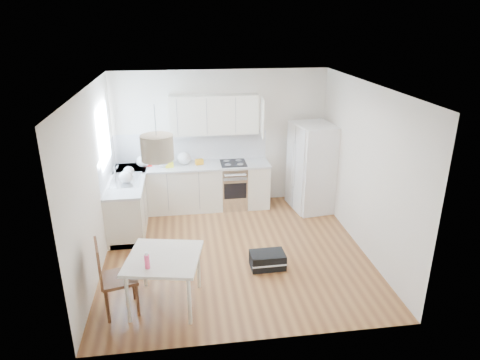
# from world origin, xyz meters

# --- Properties ---
(floor) EXTENTS (4.20, 4.20, 0.00)m
(floor) POSITION_xyz_m (0.00, 0.00, 0.00)
(floor) COLOR brown
(floor) RESTS_ON ground
(ceiling) EXTENTS (4.20, 4.20, 0.00)m
(ceiling) POSITION_xyz_m (0.00, 0.00, 2.70)
(ceiling) COLOR white
(ceiling) RESTS_ON wall_back
(wall_back) EXTENTS (4.20, 0.00, 4.20)m
(wall_back) POSITION_xyz_m (0.00, 2.10, 1.35)
(wall_back) COLOR silver
(wall_back) RESTS_ON floor
(wall_left) EXTENTS (0.00, 4.20, 4.20)m
(wall_left) POSITION_xyz_m (-2.10, 0.00, 1.35)
(wall_left) COLOR silver
(wall_left) RESTS_ON floor
(wall_right) EXTENTS (0.00, 4.20, 4.20)m
(wall_right) POSITION_xyz_m (2.10, 0.00, 1.35)
(wall_right) COLOR silver
(wall_right) RESTS_ON floor
(window_glassblock) EXTENTS (0.02, 1.00, 1.00)m
(window_glassblock) POSITION_xyz_m (-2.09, 1.15, 1.75)
(window_glassblock) COLOR #BFE0F9
(window_glassblock) RESTS_ON wall_left
(cabinets_back) EXTENTS (3.00, 0.60, 0.88)m
(cabinets_back) POSITION_xyz_m (-0.60, 1.80, 0.44)
(cabinets_back) COLOR silver
(cabinets_back) RESTS_ON floor
(cabinets_left) EXTENTS (0.60, 1.80, 0.88)m
(cabinets_left) POSITION_xyz_m (-1.80, 1.20, 0.44)
(cabinets_left) COLOR silver
(cabinets_left) RESTS_ON floor
(counter_back) EXTENTS (3.02, 0.64, 0.04)m
(counter_back) POSITION_xyz_m (-0.60, 1.80, 0.90)
(counter_back) COLOR silver
(counter_back) RESTS_ON cabinets_back
(counter_left) EXTENTS (0.64, 1.82, 0.04)m
(counter_left) POSITION_xyz_m (-1.80, 1.20, 0.90)
(counter_left) COLOR silver
(counter_left) RESTS_ON cabinets_left
(backsplash_back) EXTENTS (3.00, 0.01, 0.58)m
(backsplash_back) POSITION_xyz_m (-0.60, 2.09, 1.21)
(backsplash_back) COLOR white
(backsplash_back) RESTS_ON wall_back
(backsplash_left) EXTENTS (0.01, 1.80, 0.58)m
(backsplash_left) POSITION_xyz_m (-2.09, 1.20, 1.21)
(backsplash_left) COLOR white
(backsplash_left) RESTS_ON wall_left
(upper_cabinets) EXTENTS (1.70, 0.32, 0.75)m
(upper_cabinets) POSITION_xyz_m (-0.15, 1.94, 1.88)
(upper_cabinets) COLOR silver
(upper_cabinets) RESTS_ON wall_back
(range_oven) EXTENTS (0.50, 0.61, 0.88)m
(range_oven) POSITION_xyz_m (0.20, 1.80, 0.44)
(range_oven) COLOR silver
(range_oven) RESTS_ON floor
(sink) EXTENTS (0.50, 0.80, 0.16)m
(sink) POSITION_xyz_m (-1.80, 1.15, 0.92)
(sink) COLOR silver
(sink) RESTS_ON counter_left
(refrigerator) EXTENTS (0.94, 0.97, 1.73)m
(refrigerator) POSITION_xyz_m (1.74, 1.50, 0.86)
(refrigerator) COLOR white
(refrigerator) RESTS_ON floor
(dining_table) EXTENTS (1.08, 1.08, 0.73)m
(dining_table) POSITION_xyz_m (-1.09, -1.24, 0.65)
(dining_table) COLOR beige
(dining_table) RESTS_ON floor
(dining_chair) EXTENTS (0.53, 0.53, 1.04)m
(dining_chair) POSITION_xyz_m (-1.67, -1.31, 0.52)
(dining_chair) COLOR #472A15
(dining_chair) RESTS_ON floor
(drink_bottle) EXTENTS (0.08, 0.08, 0.22)m
(drink_bottle) POSITION_xyz_m (-1.28, -1.48, 0.84)
(drink_bottle) COLOR #F64476
(drink_bottle) RESTS_ON dining_table
(gym_bag) EXTENTS (0.53, 0.36, 0.24)m
(gym_bag) POSITION_xyz_m (0.44, -0.54, 0.12)
(gym_bag) COLOR black
(gym_bag) RESTS_ON floor
(pendant_lamp) EXTENTS (0.45, 0.45, 0.30)m
(pendant_lamp) POSITION_xyz_m (-1.07, -1.17, 2.18)
(pendant_lamp) COLOR beige
(pendant_lamp) RESTS_ON ceiling
(grocery_bag_a) EXTENTS (0.25, 0.21, 0.22)m
(grocery_bag_a) POSITION_xyz_m (-1.54, 1.82, 1.03)
(grocery_bag_a) COLOR white
(grocery_bag_a) RESTS_ON counter_back
(grocery_bag_b) EXTENTS (0.27, 0.23, 0.24)m
(grocery_bag_b) POSITION_xyz_m (-1.15, 1.77, 1.04)
(grocery_bag_b) COLOR white
(grocery_bag_b) RESTS_ON counter_back
(grocery_bag_c) EXTENTS (0.27, 0.23, 0.24)m
(grocery_bag_c) POSITION_xyz_m (-0.76, 1.87, 1.04)
(grocery_bag_c) COLOR white
(grocery_bag_c) RESTS_ON counter_back
(grocery_bag_d) EXTENTS (0.19, 0.16, 0.17)m
(grocery_bag_d) POSITION_xyz_m (-1.77, 1.38, 1.01)
(grocery_bag_d) COLOR white
(grocery_bag_d) RESTS_ON counter_back
(grocery_bag_e) EXTENTS (0.23, 0.20, 0.21)m
(grocery_bag_e) POSITION_xyz_m (-1.78, 1.02, 1.03)
(grocery_bag_e) COLOR white
(grocery_bag_e) RESTS_ON counter_left
(snack_orange) EXTENTS (0.17, 0.13, 0.10)m
(snack_orange) POSITION_xyz_m (-0.47, 1.82, 0.97)
(snack_orange) COLOR orange
(snack_orange) RESTS_ON counter_back
(snack_yellow) EXTENTS (0.17, 0.12, 0.10)m
(snack_yellow) POSITION_xyz_m (-1.04, 1.73, 0.97)
(snack_yellow) COLOR #FFF628
(snack_yellow) RESTS_ON counter_back
(snack_red) EXTENTS (0.15, 0.10, 0.10)m
(snack_red) POSITION_xyz_m (-1.45, 1.85, 0.97)
(snack_red) COLOR red
(snack_red) RESTS_ON counter_back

